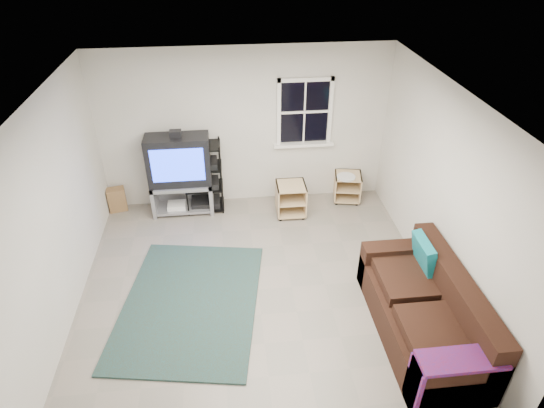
{
  "coord_description": "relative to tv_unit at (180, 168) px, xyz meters",
  "views": [
    {
      "loc": [
        -0.3,
        -4.42,
        4.22
      ],
      "look_at": [
        0.23,
        0.4,
        1.08
      ],
      "focal_mm": 30.0,
      "sensor_mm": 36.0,
      "label": 1
    }
  ],
  "objects": [
    {
      "name": "room",
      "position": [
        2.01,
        0.24,
        0.69
      ],
      "size": [
        4.6,
        4.62,
        4.6
      ],
      "color": "gray",
      "rests_on": "ground"
    },
    {
      "name": "tv_unit",
      "position": [
        0.0,
        0.0,
        0.0
      ],
      "size": [
        0.98,
        0.49,
        1.44
      ],
      "color": "gray",
      "rests_on": "ground"
    },
    {
      "name": "av_rack",
      "position": [
        0.36,
        0.03,
        -0.27
      ],
      "size": [
        0.6,
        0.44,
        1.2
      ],
      "color": "black",
      "rests_on": "ground"
    },
    {
      "name": "side_table_left",
      "position": [
        1.75,
        -0.26,
        -0.5
      ],
      "size": [
        0.47,
        0.47,
        0.55
      ],
      "rotation": [
        0.0,
        0.0,
        -0.01
      ],
      "color": "tan",
      "rests_on": "ground"
    },
    {
      "name": "side_table_right",
      "position": [
        2.77,
        0.05,
        -0.51
      ],
      "size": [
        0.51,
        0.51,
        0.51
      ],
      "rotation": [
        0.0,
        0.0,
        -0.19
      ],
      "color": "tan",
      "rests_on": "ground"
    },
    {
      "name": "sofa",
      "position": [
        2.92,
        -2.98,
        -0.46
      ],
      "size": [
        0.91,
        2.06,
        0.94
      ],
      "color": "black",
      "rests_on": "ground"
    },
    {
      "name": "shag_rug",
      "position": [
        0.18,
        -2.2,
        -0.78
      ],
      "size": [
        2.02,
        2.54,
        0.03
      ],
      "primitive_type": "cube",
      "rotation": [
        0.0,
        0.0,
        -0.17
      ],
      "color": "#312416",
      "rests_on": "ground"
    },
    {
      "name": "paper_bag",
      "position": [
        -1.1,
        0.13,
        -0.59
      ],
      "size": [
        0.32,
        0.24,
        0.4
      ],
      "primitive_type": "cube",
      "rotation": [
        0.0,
        0.0,
        0.22
      ],
      "color": "#8D613F",
      "rests_on": "ground"
    }
  ]
}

